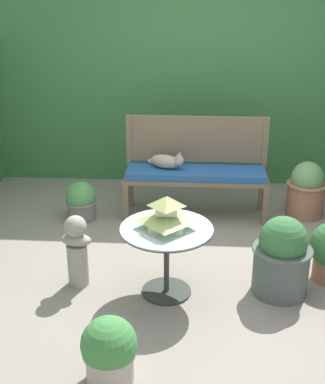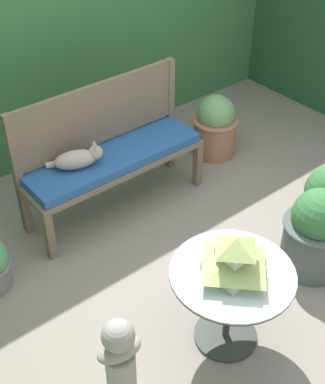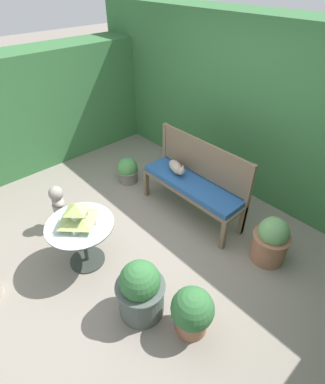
% 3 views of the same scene
% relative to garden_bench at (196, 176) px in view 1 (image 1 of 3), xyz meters
% --- Properties ---
extents(ground, '(30.00, 30.00, 0.00)m').
position_rel_garden_bench_xyz_m(ground, '(0.08, -0.92, -0.44)').
color(ground, gray).
extents(foliage_hedge_back, '(6.40, 0.72, 2.34)m').
position_rel_garden_bench_xyz_m(foliage_hedge_back, '(0.08, 1.35, 0.73)').
color(foliage_hedge_back, '#38703D').
rests_on(foliage_hedge_back, ground).
extents(garden_bench, '(1.50, 0.43, 0.52)m').
position_rel_garden_bench_xyz_m(garden_bench, '(0.00, 0.00, 0.00)').
color(garden_bench, brown).
rests_on(garden_bench, ground).
extents(bench_backrest, '(1.50, 0.06, 1.04)m').
position_rel_garden_bench_xyz_m(bench_backrest, '(-0.00, 0.20, 0.29)').
color(bench_backrest, brown).
rests_on(bench_backrest, ground).
extents(cat, '(0.39, 0.28, 0.19)m').
position_rel_garden_bench_xyz_m(cat, '(-0.30, 0.02, 0.15)').
color(cat, '#A89989').
rests_on(cat, garden_bench).
extents(patio_table, '(0.73, 0.73, 0.59)m').
position_rel_garden_bench_xyz_m(patio_table, '(-0.22, -1.51, 0.02)').
color(patio_table, '#2D332D').
rests_on(patio_table, ground).
extents(pagoda_birdhouse, '(0.36, 0.36, 0.27)m').
position_rel_garden_bench_xyz_m(pagoda_birdhouse, '(-0.22, -1.51, 0.26)').
color(pagoda_birdhouse, '#B2BCA8').
rests_on(pagoda_birdhouse, patio_table).
extents(garden_bust, '(0.28, 0.18, 0.62)m').
position_rel_garden_bench_xyz_m(garden_bust, '(-0.96, -1.43, -0.11)').
color(garden_bust, gray).
rests_on(garden_bust, ground).
extents(potted_plant_table_near, '(0.33, 0.33, 0.41)m').
position_rel_garden_bench_xyz_m(potted_plant_table_near, '(-1.20, -0.17, -0.24)').
color(potted_plant_table_near, slate).
rests_on(potted_plant_table_near, ground).
extents(potted_plant_hedge_corner, '(0.48, 0.48, 0.66)m').
position_rel_garden_bench_xyz_m(potted_plant_hedge_corner, '(0.70, -1.44, -0.12)').
color(potted_plant_hedge_corner, '#4C5651').
rests_on(potted_plant_hedge_corner, ground).
extents(potted_plant_patio_mid, '(0.43, 0.43, 0.60)m').
position_rel_garden_bench_xyz_m(potted_plant_patio_mid, '(1.17, 0.09, -0.16)').
color(potted_plant_patio_mid, '#9E664C').
rests_on(potted_plant_patio_mid, ground).
extents(potted_plant_bench_left, '(0.36, 0.36, 0.46)m').
position_rel_garden_bench_xyz_m(potted_plant_bench_left, '(-0.52, -2.54, -0.22)').
color(potted_plant_bench_left, '#ADA393').
rests_on(potted_plant_bench_left, ground).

